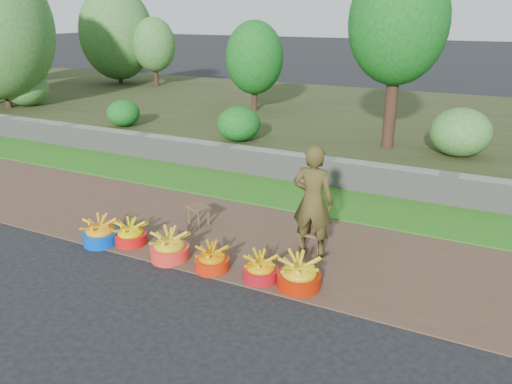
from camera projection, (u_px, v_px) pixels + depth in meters
The scene contains 15 objects.
ground_plane at pixel (219, 280), 6.31m from camera, with size 120.00×120.00×0.00m, color black.
dirt_shoulder at pixel (262, 241), 7.35m from camera, with size 80.00×2.50×0.02m, color #4A3427.
grass_verge at pixel (310, 198), 9.03m from camera, with size 80.00×1.50×0.04m, color #296818.
retaining_wall at pixel (326, 172), 9.66m from camera, with size 80.00×0.35×0.55m, color gray.
earth_bank at pixel (384, 125), 13.79m from camera, with size 80.00×10.00×0.50m, color #303619.
vegetation at pixel (164, 36), 14.21m from camera, with size 36.63×8.63×4.55m.
basin_a at pixel (101, 233), 7.25m from camera, with size 0.52×0.52×0.39m.
basin_b at pixel (131, 234), 7.24m from camera, with size 0.46×0.46×0.35m.
basin_c at pixel (170, 247), 6.79m from camera, with size 0.53×0.53×0.40m.
basin_d at pixel (212, 259), 6.52m from camera, with size 0.46×0.46×0.34m.
basin_e at pixel (261, 269), 6.27m from camera, with size 0.46×0.46×0.34m.
basin_f at pixel (299, 275), 6.07m from camera, with size 0.54×0.54×0.40m.
stool_left at pixel (199, 210), 7.85m from camera, with size 0.42×0.38×0.30m.
stool_right at pixel (311, 235), 6.98m from camera, with size 0.36×0.29×0.29m.
vendor_woman at pixel (313, 201), 6.72m from camera, with size 0.57×0.37×1.56m, color black.
Camera 1 is at (2.90, -4.75, 3.21)m, focal length 35.00 mm.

